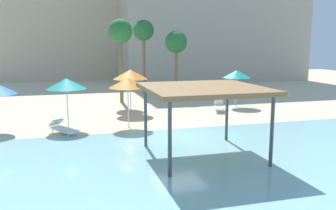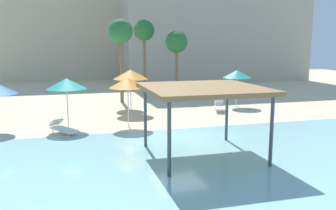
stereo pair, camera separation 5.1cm
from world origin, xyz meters
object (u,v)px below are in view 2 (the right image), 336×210
beach_umbrella_teal_2 (67,84)px  beach_umbrella_orange_6 (128,83)px  palm_tree_0 (176,43)px  palm_tree_2 (144,32)px  shade_pavilion (203,91)px  lounge_chair_1 (62,128)px  palm_tree_1 (121,33)px  beach_umbrella_teal_4 (237,74)px  lounge_chair_0 (220,106)px  beach_umbrella_orange_5 (130,74)px

beach_umbrella_teal_2 → beach_umbrella_orange_6: size_ratio=1.00×
palm_tree_0 → palm_tree_2: palm_tree_2 is taller
beach_umbrella_teal_2 → shade_pavilion: bearing=-51.6°
shade_pavilion → lounge_chair_1: 8.22m
palm_tree_1 → beach_umbrella_teal_2: bearing=-116.8°
lounge_chair_1 → palm_tree_0: palm_tree_0 is taller
beach_umbrella_teal_4 → lounge_chair_0: beach_umbrella_teal_4 is taller
lounge_chair_0 → shade_pavilion: bearing=-8.7°
beach_umbrella_teal_4 → beach_umbrella_orange_5: size_ratio=0.92×
beach_umbrella_orange_6 → palm_tree_2: (3.70, 13.23, 3.18)m
beach_umbrella_orange_6 → beach_umbrella_orange_5: bearing=78.3°
beach_umbrella_orange_6 → lounge_chair_1: beach_umbrella_orange_6 is taller
shade_pavilion → beach_umbrella_orange_5: beach_umbrella_orange_5 is taller
beach_umbrella_teal_2 → lounge_chair_0: size_ratio=1.40×
beach_umbrella_teal_4 → beach_umbrella_orange_5: beach_umbrella_orange_5 is taller
shade_pavilion → lounge_chair_1: (-5.66, 5.45, -2.43)m
lounge_chair_1 → lounge_chair_0: bearing=77.4°
palm_tree_0 → palm_tree_2: size_ratio=0.84×
beach_umbrella_orange_6 → shade_pavilion: bearing=-72.1°
palm_tree_0 → palm_tree_1: palm_tree_1 is taller
lounge_chair_0 → palm_tree_2: size_ratio=0.29×
palm_tree_2 → beach_umbrella_orange_6: bearing=-105.6°
shade_pavilion → palm_tree_2: size_ratio=0.69×
beach_umbrella_teal_4 → palm_tree_1: bearing=152.0°
shade_pavilion → beach_umbrella_teal_2: 8.62m
beach_umbrella_orange_6 → palm_tree_0: (5.87, 10.10, 2.18)m
beach_umbrella_teal_4 → beach_umbrella_teal_2: bearing=-161.3°
beach_umbrella_orange_5 → beach_umbrella_orange_6: size_ratio=1.05×
beach_umbrella_teal_4 → lounge_chair_0: 3.28m
lounge_chair_1 → shade_pavilion: bearing=13.1°
beach_umbrella_orange_5 → lounge_chair_0: (6.04, -1.09, -2.28)m
lounge_chair_0 → palm_tree_0: bearing=-153.3°
beach_umbrella_orange_5 → beach_umbrella_teal_4: bearing=3.2°
beach_umbrella_teal_4 → beach_umbrella_orange_6: size_ratio=0.97×
beach_umbrella_teal_4 → beach_umbrella_orange_5: 8.06m
palm_tree_0 → palm_tree_1: bearing=-164.8°
palm_tree_1 → beach_umbrella_orange_6: bearing=-96.0°
palm_tree_0 → palm_tree_2: 3.93m
shade_pavilion → palm_tree_2: palm_tree_2 is taller
beach_umbrella_teal_4 → beach_umbrella_orange_5: bearing=-176.8°
beach_umbrella_teal_2 → lounge_chair_0: beach_umbrella_teal_2 is taller
beach_umbrella_orange_6 → lounge_chair_1: 4.30m
shade_pavilion → beach_umbrella_orange_5: bearing=96.6°
beach_umbrella_teal_2 → beach_umbrella_orange_5: 5.54m
shade_pavilion → beach_umbrella_orange_6: bearing=107.9°
lounge_chair_1 → palm_tree_2: 16.79m
beach_umbrella_teal_4 → lounge_chair_1: beach_umbrella_teal_4 is taller
beach_umbrella_teal_2 → lounge_chair_0: bearing=14.3°
beach_umbrella_orange_6 → lounge_chair_0: size_ratio=1.40×
beach_umbrella_teal_2 → palm_tree_0: bearing=46.6°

